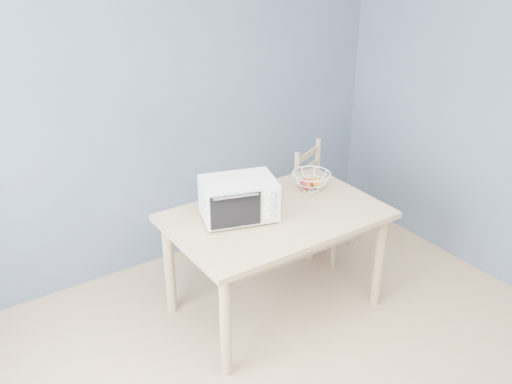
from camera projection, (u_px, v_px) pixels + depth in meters
room at (372, 235)px, 2.40m from camera, size 4.01×4.51×2.61m
dining_table at (276, 227)px, 3.78m from camera, size 1.40×0.90×0.75m
toaster_oven at (236, 199)px, 3.61m from camera, size 0.54×0.44×0.27m
fruit_basket at (311, 181)px, 4.04m from camera, size 0.30×0.30×0.13m
dining_chair at (321, 201)px, 4.60m from camera, size 0.54×0.54×0.88m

